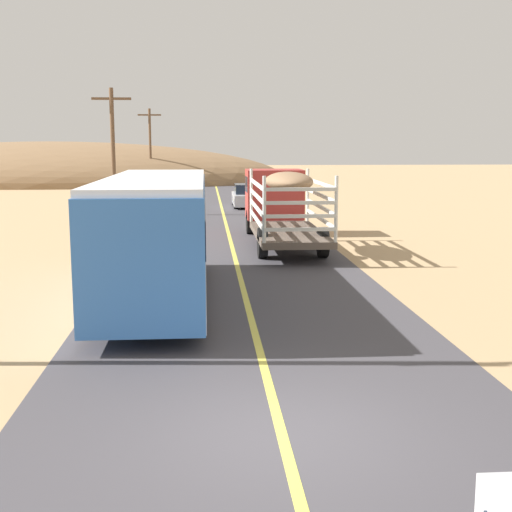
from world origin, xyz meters
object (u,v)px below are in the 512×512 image
object	(u,v)px
livestock_truck	(279,198)
power_pole_far	(150,145)
bus	(157,234)
power_pole_mid	(113,147)
car_far	(247,196)

from	to	relation	value
livestock_truck	power_pole_far	bearing A→B (deg)	102.36
bus	livestock_truck	bearing A→B (deg)	67.84
power_pole_mid	bus	bearing A→B (deg)	-79.81
livestock_truck	car_far	size ratio (longest dim) A/B	2.20
car_far	power_pole_far	bearing A→B (deg)	109.33
car_far	power_pole_mid	bearing A→B (deg)	-150.98
livestock_truck	car_far	world-z (taller)	livestock_truck
livestock_truck	power_pole_mid	size ratio (longest dim) A/B	1.36
bus	power_pole_mid	world-z (taller)	power_pole_mid
bus	power_pole_far	size ratio (longest dim) A/B	1.36
power_pole_mid	car_far	bearing A→B (deg)	29.02
livestock_truck	power_pole_mid	xyz separation A→B (m)	(-8.29, 11.02, 2.07)
bus	car_far	size ratio (longest dim) A/B	2.27
car_far	power_pole_far	world-z (taller)	power_pole_far
livestock_truck	power_pole_far	xyz separation A→B (m)	(-8.29, 37.84, 2.16)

